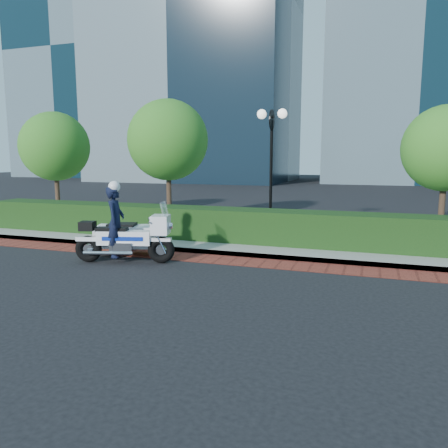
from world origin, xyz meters
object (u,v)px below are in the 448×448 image
(tree_c, at_px, (446,149))
(police_motorcycle, at_px, (124,233))
(tree_a, at_px, (55,147))
(tree_b, at_px, (168,140))
(lamppost, at_px, (271,151))

(tree_c, bearing_deg, police_motorcycle, -145.87)
(tree_a, xyz_separation_m, tree_b, (5.50, 0.00, 0.21))
(tree_a, height_order, police_motorcycle, tree_a)
(tree_a, xyz_separation_m, tree_c, (15.50, -0.00, -0.18))
(police_motorcycle, bearing_deg, tree_c, 18.56)
(lamppost, bearing_deg, police_motorcycle, -124.05)
(tree_a, bearing_deg, lamppost, -7.41)
(tree_a, height_order, tree_b, tree_b)
(tree_b, xyz_separation_m, police_motorcycle, (1.47, -5.78, -2.69))
(lamppost, xyz_separation_m, tree_a, (-10.00, 1.30, 0.26))
(tree_b, bearing_deg, lamppost, -16.11)
(lamppost, distance_m, tree_a, 10.09)
(tree_a, bearing_deg, tree_b, 0.00)
(tree_c, height_order, police_motorcycle, tree_c)
(tree_c, bearing_deg, tree_b, 180.00)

